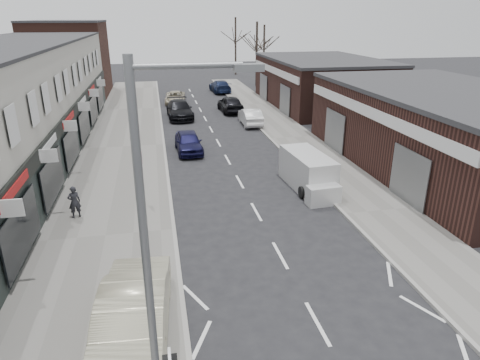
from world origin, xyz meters
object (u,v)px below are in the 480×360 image
pedestrian (74,202)px  parked_car_left_a (188,142)px  parked_car_left_b (180,110)px  sedan_on_pavement (136,305)px  parked_car_right_a (250,117)px  street_lamp (155,252)px  parked_car_right_b (230,104)px  parked_car_right_c (220,86)px  white_van (308,173)px  warning_sign (142,161)px  parked_car_left_c (175,97)px

pedestrian → parked_car_left_a: 11.07m
parked_car_left_b → sedan_on_pavement: bearing=-98.0°
sedan_on_pavement → parked_car_right_a: bearing=-105.8°
street_lamp → parked_car_right_b: bearing=77.7°
street_lamp → sedan_on_pavement: (-0.76, 3.46, -3.65)m
sedan_on_pavement → parked_car_right_c: sedan_on_pavement is taller
white_van → parked_car_right_c: 31.38m
warning_sign → sedan_on_pavement: bearing=-90.8°
street_lamp → parked_car_right_b: (7.25, 33.19, -3.83)m
parked_car_right_c → parked_car_left_a: bearing=73.5°
parked_car_left_b → parked_car_right_c: bearing=64.7°
parked_car_left_c → parked_car_right_c: parked_car_right_c is taller
warning_sign → parked_car_right_c: bearing=74.8°
street_lamp → sedan_on_pavement: bearing=102.4°
parked_car_left_b → parked_car_right_c: (5.70, 13.06, -0.05)m
pedestrian → parked_car_left_a: bearing=-141.8°
pedestrian → parked_car_right_a: size_ratio=0.36×
warning_sign → parked_car_left_a: (2.85, 8.18, -1.50)m
parked_car_right_c → parked_car_right_a: bearing=87.3°
pedestrian → parked_car_left_c: bearing=-122.1°
street_lamp → warning_sign: street_lamp is taller
white_van → parked_car_right_b: size_ratio=1.06×
warning_sign → pedestrian: bearing=-158.7°
white_van → parked_car_left_c: bearing=98.0°
parked_car_right_b → sedan_on_pavement: bearing=72.2°
white_van → warning_sign: bearing=178.2°
parked_car_left_a → parked_car_right_a: bearing=47.5°
sedan_on_pavement → parked_car_left_b: 28.22m
parked_car_left_b → parked_car_right_c: parked_car_left_b is taller
warning_sign → parked_car_left_a: size_ratio=0.65×
street_lamp → parked_car_left_c: street_lamp is taller
sedan_on_pavement → parked_car_left_c: (3.09, 35.17, -0.36)m
sedan_on_pavement → pedestrian: bearing=-66.2°
white_van → sedan_on_pavement: size_ratio=0.95×
sedan_on_pavement → parked_car_left_c: bearing=-90.9°
white_van → parked_car_right_b: bearing=87.5°
white_van → sedan_on_pavement: (-8.69, -9.73, 0.09)m
parked_car_left_a → parked_car_left_b: parked_car_left_b is taller
warning_sign → parked_car_left_c: size_ratio=0.62×
warning_sign → sedan_on_pavement: size_ratio=0.52×
sedan_on_pavement → warning_sign: bearing=-86.7°
sedan_on_pavement → parked_car_right_c: 42.04m
warning_sign → pedestrian: size_ratio=1.80×
parked_car_left_a → sedan_on_pavement: bearing=-101.6°
street_lamp → parked_car_left_a: street_lamp is taller
parked_car_left_c → pedestrian: bearing=-97.2°
parked_car_left_c → parked_car_right_c: 8.24m
street_lamp → pedestrian: size_ratio=5.33×
white_van → parked_car_left_b: size_ratio=0.92×
parked_car_right_a → parked_car_right_b: parked_car_right_b is taller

